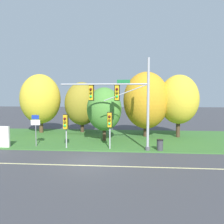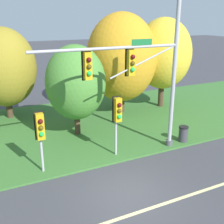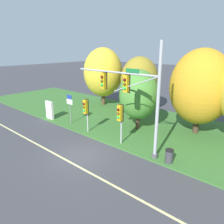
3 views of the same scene
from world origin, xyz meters
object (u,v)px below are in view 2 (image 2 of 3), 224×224
traffic_signal_mast (142,72)px  tree_left_of_mast (4,68)px  pedestrian_signal_near_kerb (40,130)px  tree_mid_verge (122,58)px  pedestrian_signal_further_along (117,114)px  trash_bin (183,134)px  tree_tall_centre (163,54)px  tree_behind_signpost (76,83)px

traffic_signal_mast → tree_left_of_mast: bearing=122.3°
pedestrian_signal_near_kerb → tree_mid_verge: size_ratio=0.41×
traffic_signal_mast → pedestrian_signal_further_along: traffic_signal_mast is taller
pedestrian_signal_further_along → trash_bin: pedestrian_signal_further_along is taller
tree_mid_verge → tree_tall_centre: bearing=-1.5°
pedestrian_signal_near_kerb → tree_mid_verge: 9.96m
tree_mid_verge → trash_bin: (0.75, -6.41, -3.64)m
tree_mid_verge → tree_behind_signpost: bearing=-149.2°
pedestrian_signal_near_kerb → tree_left_of_mast: bearing=93.1°
tree_tall_centre → trash_bin: bearing=-114.2°
pedestrian_signal_near_kerb → tree_mid_verge: tree_mid_verge is taller
tree_mid_verge → traffic_signal_mast: bearing=-109.4°
pedestrian_signal_further_along → tree_behind_signpost: tree_behind_signpost is taller
tree_mid_verge → trash_bin: 7.41m
traffic_signal_mast → tree_tall_centre: size_ratio=1.12×
pedestrian_signal_further_along → tree_mid_verge: (3.53, 6.34, 1.76)m
pedestrian_signal_near_kerb → tree_behind_signpost: bearing=51.5°
tree_left_of_mast → trash_bin: size_ratio=6.84×
tree_left_of_mast → tree_mid_verge: bearing=-16.8°
tree_left_of_mast → tree_tall_centre: tree_tall_centre is taller
pedestrian_signal_further_along → trash_bin: size_ratio=3.47×
tree_left_of_mast → tree_mid_verge: 8.24m
pedestrian_signal_further_along → tree_behind_signpost: (-0.91, 3.69, 0.91)m
traffic_signal_mast → tree_behind_signpost: size_ratio=1.41×
tree_behind_signpost → tree_left_of_mast: bearing=124.4°
tree_behind_signpost → tree_mid_verge: 5.24m
tree_left_of_mast → tree_tall_centre: 11.74m
pedestrian_signal_near_kerb → tree_tall_centre: 12.82m
pedestrian_signal_further_along → tree_left_of_mast: 9.82m
traffic_signal_mast → tree_tall_centre: bearing=47.4°
traffic_signal_mast → trash_bin: size_ratio=8.35×
pedestrian_signal_further_along → tree_tall_centre: bearing=41.3°
tree_left_of_mast → tree_mid_verge: tree_mid_verge is taller
traffic_signal_mast → tree_left_of_mast: size_ratio=1.22×
tree_mid_verge → tree_tall_centre: size_ratio=1.05×
pedestrian_signal_further_along → tree_left_of_mast: (-4.34, 8.71, 1.28)m
tree_mid_verge → trash_bin: tree_mid_verge is taller
tree_tall_centre → tree_mid_verge: bearing=178.5°
tree_left_of_mast → trash_bin: (8.63, -8.78, -3.16)m
tree_tall_centre → trash_bin: size_ratio=7.47×
pedestrian_signal_near_kerb → tree_tall_centre: (10.99, 6.28, 2.04)m
pedestrian_signal_further_along → traffic_signal_mast: bearing=-6.3°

